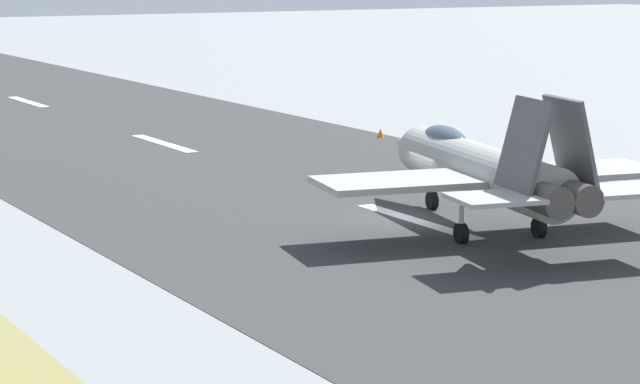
{
  "coord_description": "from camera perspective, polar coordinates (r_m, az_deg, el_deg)",
  "views": [
    {
      "loc": [
        -41.89,
        28.17,
        10.15
      ],
      "look_at": [
        -3.78,
        6.15,
        2.2
      ],
      "focal_mm": 71.22,
      "sensor_mm": 36.0,
      "label": 1
    }
  ],
  "objects": [
    {
      "name": "ground_plane",
      "position": [
        51.49,
        3.82,
        -1.15
      ],
      "size": [
        400.0,
        400.0,
        0.0
      ],
      "primitive_type": "plane",
      "color": "gray"
    },
    {
      "name": "marker_cone_mid",
      "position": [
        58.96,
        13.6,
        0.31
      ],
      "size": [
        0.44,
        0.44,
        0.55
      ],
      "primitive_type": "cone",
      "color": "orange",
      "rests_on": "ground"
    },
    {
      "name": "fighter_jet",
      "position": [
        48.79,
        7.21,
        1.09
      ],
      "size": [
        16.55,
        13.88,
        5.66
      ],
      "color": "#999C99",
      "rests_on": "ground"
    },
    {
      "name": "marker_cone_far",
      "position": [
        74.99,
        2.73,
        2.66
      ],
      "size": [
        0.44,
        0.44,
        0.55
      ],
      "primitive_type": "cone",
      "color": "orange",
      "rests_on": "ground"
    },
    {
      "name": "runway_strip",
      "position": [
        51.48,
        3.83,
        -1.15
      ],
      "size": [
        240.0,
        26.0,
        0.02
      ],
      "color": "#333334",
      "rests_on": "ground"
    },
    {
      "name": "crew_person",
      "position": [
        64.4,
        5.8,
        1.84
      ],
      "size": [
        0.7,
        0.36,
        1.61
      ],
      "color": "#1E2338",
      "rests_on": "ground"
    }
  ]
}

